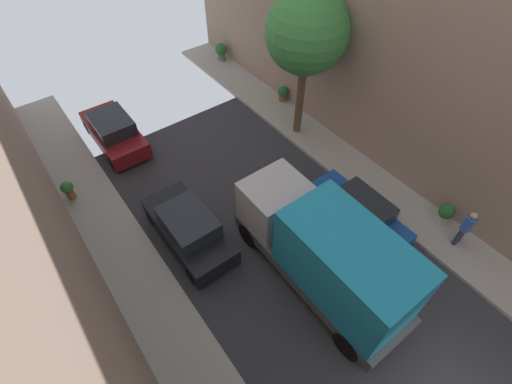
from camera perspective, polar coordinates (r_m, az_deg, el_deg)
The scene contains 10 objects.
parked_car_left_3 at distance 13.81m, azimuth -10.33°, elevation -5.57°, with size 1.78×4.20×1.57m.
parked_car_left_4 at distance 18.66m, azimuth -21.06°, elevation 8.69°, with size 1.78×4.20×1.57m.
parked_car_right_2 at distance 14.49m, azimuth 15.21°, elevation -3.37°, with size 1.78×4.20×1.57m.
delivery_truck at distance 11.94m, azimuth 10.76°, elevation -9.25°, with size 2.26×6.60×3.38m.
pedestrian at distance 15.15m, azimuth 29.62°, elevation -4.78°, with size 0.40×0.36×1.72m.
street_tree_1 at distance 15.98m, azimuth 7.83°, elevation 23.14°, with size 3.37×3.37×6.57m.
potted_plant_0 at distance 16.72m, azimuth -27.03°, elevation 0.38°, with size 0.49×0.49×0.87m.
potted_plant_1 at distance 15.91m, azimuth 27.22°, elevation -2.90°, with size 0.59×0.59×0.88m.
potted_plant_2 at distance 23.97m, azimuth -5.39°, elevation 20.91°, with size 0.70×0.70×1.01m.
potted_plant_3 at distance 20.26m, azimuth 4.17°, elevation 15.00°, with size 0.56×0.56×0.82m.
Camera 1 is at (-5.51, 1.45, 11.73)m, focal length 25.92 mm.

